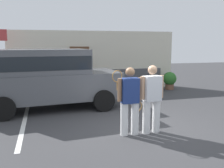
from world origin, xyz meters
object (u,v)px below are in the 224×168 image
at_px(parked_suv, 49,76).
at_px(tennis_player_man, 130,100).
at_px(tennis_player_woman, 152,98).
at_px(potted_plant_by_porch, 154,83).
at_px(potted_plant_secondary, 170,80).

height_order(parked_suv, tennis_player_man, parked_suv).
distance_m(tennis_player_man, tennis_player_woman, 0.58).
distance_m(parked_suv, potted_plant_by_porch, 5.20).
xyz_separation_m(parked_suv, potted_plant_by_porch, (4.79, 1.88, -0.72)).
bearing_deg(tennis_player_man, parked_suv, -60.79).
relative_size(parked_suv, potted_plant_secondary, 5.52).
distance_m(tennis_player_man, potted_plant_secondary, 6.76).
bearing_deg(potted_plant_secondary, potted_plant_by_porch, -158.02).
bearing_deg(tennis_player_woman, potted_plant_by_porch, -121.25).
height_order(tennis_player_man, potted_plant_by_porch, tennis_player_man).
bearing_deg(tennis_player_woman, parked_suv, -58.27).
bearing_deg(parked_suv, tennis_player_woman, -57.58).
bearing_deg(parked_suv, potted_plant_secondary, 16.38).
xyz_separation_m(parked_suv, potted_plant_secondary, (5.82, 2.30, -0.67)).
distance_m(parked_suv, potted_plant_secondary, 6.30).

